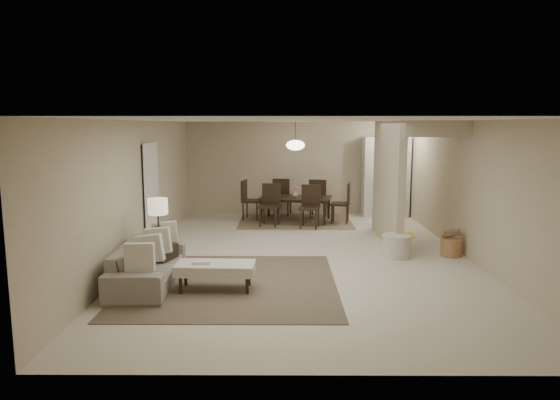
{
  "coord_description": "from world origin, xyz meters",
  "views": [
    {
      "loc": [
        -0.39,
        -9.06,
        2.42
      ],
      "look_at": [
        -0.44,
        0.02,
        1.05
      ],
      "focal_mm": 32.0,
      "sensor_mm": 36.0,
      "label": 1
    }
  ],
  "objects_px": {
    "pantry_cabinet": "(385,177)",
    "sofa": "(148,264)",
    "side_table": "(160,259)",
    "ottoman_bench": "(215,269)",
    "round_pouf": "(397,246)",
    "dining_table": "(295,209)",
    "wicker_basket": "(451,247)"
  },
  "relations": [
    {
      "from": "round_pouf",
      "to": "wicker_basket",
      "type": "relative_size",
      "value": 1.37
    },
    {
      "from": "round_pouf",
      "to": "pantry_cabinet",
      "type": "bearing_deg",
      "value": 81.49
    },
    {
      "from": "sofa",
      "to": "ottoman_bench",
      "type": "distance_m",
      "value": 1.12
    },
    {
      "from": "pantry_cabinet",
      "to": "ottoman_bench",
      "type": "xyz_separation_m",
      "value": [
        -3.73,
        -6.12,
        -0.72
      ]
    },
    {
      "from": "dining_table",
      "to": "sofa",
      "type": "bearing_deg",
      "value": -103.3
    },
    {
      "from": "ottoman_bench",
      "to": "side_table",
      "type": "xyz_separation_m",
      "value": [
        -1.02,
        0.83,
        -0.08
      ]
    },
    {
      "from": "ottoman_bench",
      "to": "dining_table",
      "type": "xyz_separation_m",
      "value": [
        1.31,
        5.32,
        -0.02
      ]
    },
    {
      "from": "round_pouf",
      "to": "dining_table",
      "type": "xyz_separation_m",
      "value": [
        -1.78,
        3.45,
        0.1
      ]
    },
    {
      "from": "sofa",
      "to": "side_table",
      "type": "distance_m",
      "value": 0.53
    },
    {
      "from": "side_table",
      "to": "dining_table",
      "type": "bearing_deg",
      "value": 62.58
    },
    {
      "from": "sofa",
      "to": "dining_table",
      "type": "bearing_deg",
      "value": -27.36
    },
    {
      "from": "round_pouf",
      "to": "side_table",
      "type": "bearing_deg",
      "value": -165.73
    },
    {
      "from": "ottoman_bench",
      "to": "side_table",
      "type": "height_order",
      "value": "side_table"
    },
    {
      "from": "ottoman_bench",
      "to": "round_pouf",
      "type": "height_order",
      "value": "round_pouf"
    },
    {
      "from": "pantry_cabinet",
      "to": "dining_table",
      "type": "bearing_deg",
      "value": -161.62
    },
    {
      "from": "round_pouf",
      "to": "wicker_basket",
      "type": "height_order",
      "value": "round_pouf"
    },
    {
      "from": "ottoman_bench",
      "to": "dining_table",
      "type": "height_order",
      "value": "dining_table"
    },
    {
      "from": "ottoman_bench",
      "to": "round_pouf",
      "type": "relative_size",
      "value": 2.2
    },
    {
      "from": "sofa",
      "to": "ottoman_bench",
      "type": "bearing_deg",
      "value": -107.58
    },
    {
      "from": "pantry_cabinet",
      "to": "sofa",
      "type": "distance_m",
      "value": 7.58
    },
    {
      "from": "pantry_cabinet",
      "to": "wicker_basket",
      "type": "relative_size",
      "value": 5.42
    },
    {
      "from": "side_table",
      "to": "dining_table",
      "type": "relative_size",
      "value": 0.28
    },
    {
      "from": "side_table",
      "to": "round_pouf",
      "type": "distance_m",
      "value": 4.25
    },
    {
      "from": "sofa",
      "to": "side_table",
      "type": "xyz_separation_m",
      "value": [
        0.05,
        0.53,
        -0.06
      ]
    },
    {
      "from": "pantry_cabinet",
      "to": "dining_table",
      "type": "height_order",
      "value": "pantry_cabinet"
    },
    {
      "from": "side_table",
      "to": "ottoman_bench",
      "type": "bearing_deg",
      "value": -38.87
    },
    {
      "from": "round_pouf",
      "to": "ottoman_bench",
      "type": "bearing_deg",
      "value": -148.77
    },
    {
      "from": "side_table",
      "to": "round_pouf",
      "type": "bearing_deg",
      "value": 14.27
    },
    {
      "from": "side_table",
      "to": "sofa",
      "type": "bearing_deg",
      "value": -95.43
    },
    {
      "from": "sofa",
      "to": "wicker_basket",
      "type": "distance_m",
      "value": 5.46
    },
    {
      "from": "wicker_basket",
      "to": "dining_table",
      "type": "relative_size",
      "value": 0.22
    },
    {
      "from": "pantry_cabinet",
      "to": "side_table",
      "type": "distance_m",
      "value": 7.16
    }
  ]
}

